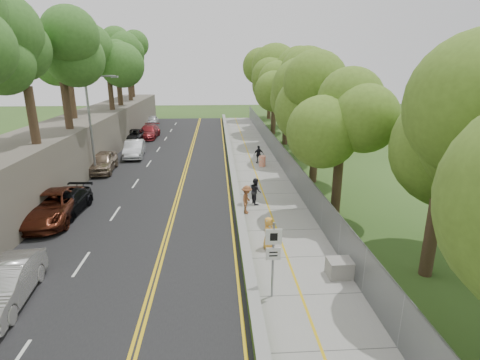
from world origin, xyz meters
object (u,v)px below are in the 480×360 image
person_far (259,154)px  car_1 (4,285)px  streetlight (93,119)px  construction_barrel (262,161)px  car_2 (51,206)px  painter_0 (269,233)px  signpost (273,252)px  concrete_block (341,268)px

person_far → car_1: bearing=46.8°
streetlight → person_far: size_ratio=4.92×
construction_barrel → car_2: size_ratio=0.16×
painter_0 → person_far: bearing=14.9°
signpost → person_far: bearing=85.1°
car_1 → person_far: person_far is taller
painter_0 → car_1: bearing=129.5°
streetlight → construction_barrel: (13.46, 2.31, -4.11)m
concrete_block → streetlight: bearing=132.9°
construction_barrel → car_1: size_ratio=0.20×
signpost → person_far: (1.75, 20.52, -1.10)m
concrete_block → car_2: (-14.77, 7.02, 0.44)m
streetlight → painter_0: streetlight is taller
person_far → streetlight: bearing=1.8°
streetlight → concrete_block: streetlight is taller
construction_barrel → car_2: 17.50m
signpost → painter_0: bearing=84.3°
concrete_block → painter_0: (-2.72, 2.72, 0.43)m
car_1 → signpost: bearing=-6.3°
construction_barrel → car_1: car_1 is taller
construction_barrel → signpost: bearing=-95.8°
person_far → concrete_block: bearing=81.0°
signpost → car_2: signpost is taller
concrete_block → person_far: size_ratio=0.69×
car_2 → painter_0: bearing=-23.8°
signpost → concrete_block: signpost is taller
streetlight → signpost: 20.72m
concrete_block → painter_0: painter_0 is taller
signpost → car_1: size_ratio=0.67×
construction_barrel → concrete_block: construction_barrel is taller
concrete_block → painter_0: bearing=135.0°
construction_barrel → person_far: 1.25m
person_far → construction_barrel: bearing=86.5°
streetlight → painter_0: 18.03m
concrete_block → car_2: size_ratio=0.19×
car_2 → person_far: size_ratio=3.63×
car_1 → car_2: 8.26m
car_1 → painter_0: (10.45, 3.80, 0.05)m
streetlight → person_far: streetlight is taller
construction_barrel → painter_0: painter_0 is taller
painter_0 → person_far: (1.35, 16.50, 0.01)m
concrete_block → person_far: (-1.37, 19.22, 0.44)m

